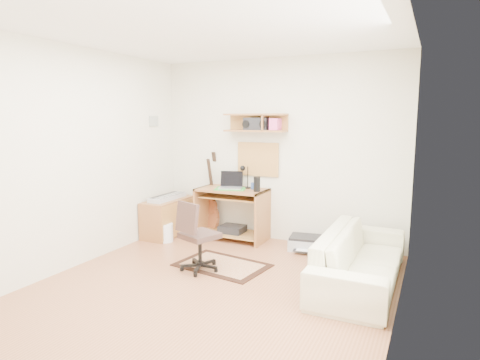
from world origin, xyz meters
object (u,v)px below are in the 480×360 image
at_px(desk, 232,214).
at_px(sofa, 361,249).
at_px(task_chair, 200,235).
at_px(cabinet, 168,217).
at_px(printer, 307,243).

height_order(desk, sofa, sofa).
relative_size(task_chair, sofa, 0.43).
distance_m(task_chair, cabinet, 1.62).
relative_size(desk, task_chair, 1.19).
distance_m(cabinet, sofa, 3.03).
distance_m(desk, task_chair, 1.31).
bearing_deg(cabinet, task_chair, -41.66).
bearing_deg(cabinet, desk, 12.51).
relative_size(task_chair, printer, 1.82).
height_order(desk, task_chair, task_chair).
height_order(task_chair, printer, task_chair).
xyz_separation_m(task_chair, printer, (0.91, 1.28, -0.34)).
bearing_deg(task_chair, sofa, 33.58).
distance_m(cabinet, printer, 2.14).
bearing_deg(sofa, desk, 66.25).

